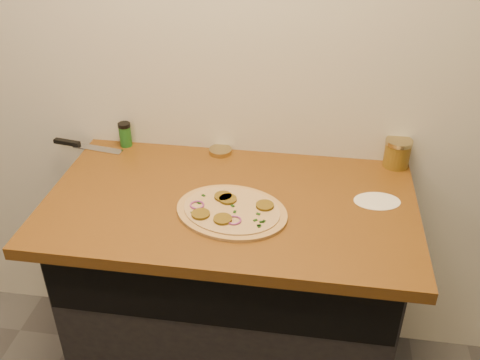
% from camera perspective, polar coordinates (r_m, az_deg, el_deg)
% --- Properties ---
extents(cabinet, '(1.10, 0.60, 0.86)m').
position_cam_1_polar(cabinet, '(2.06, -0.78, -12.44)').
color(cabinet, black).
rests_on(cabinet, ground).
extents(countertop, '(1.20, 0.70, 0.04)m').
position_cam_1_polar(countertop, '(1.75, -1.04, -2.55)').
color(countertop, brown).
rests_on(countertop, cabinet).
extents(pizza, '(0.42, 0.42, 0.02)m').
position_cam_1_polar(pizza, '(1.67, -0.95, -3.31)').
color(pizza, tan).
rests_on(pizza, countertop).
extents(chefs_knife, '(0.29, 0.07, 0.02)m').
position_cam_1_polar(chefs_knife, '(2.13, -16.55, 3.56)').
color(chefs_knife, '#B7BAC1').
rests_on(chefs_knife, countertop).
extents(mason_jar_lid, '(0.10, 0.10, 0.02)m').
position_cam_1_polar(mason_jar_lid, '(1.99, -2.10, 3.11)').
color(mason_jar_lid, tan).
rests_on(mason_jar_lid, countertop).
extents(salsa_jar, '(0.09, 0.09, 0.10)m').
position_cam_1_polar(salsa_jar, '(1.97, 16.43, 2.80)').
color(salsa_jar, '#A33210').
rests_on(salsa_jar, countertop).
extents(spice_shaker, '(0.05, 0.05, 0.09)m').
position_cam_1_polar(spice_shaker, '(2.07, -12.15, 4.78)').
color(spice_shaker, '#1C5B1D').
rests_on(spice_shaker, countertop).
extents(flour_spill, '(0.17, 0.17, 0.00)m').
position_cam_1_polar(flour_spill, '(1.78, 14.41, -2.19)').
color(flour_spill, white).
rests_on(flour_spill, countertop).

